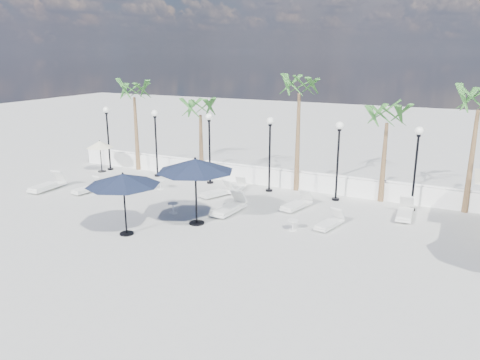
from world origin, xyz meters
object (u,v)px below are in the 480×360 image
at_px(lounger_5, 405,212).
at_px(lounger_6, 297,204).
at_px(lounger_1, 88,188).
at_px(lounger_3, 237,188).
at_px(lounger_2, 217,192).
at_px(parasol_navy_left, 123,180).
at_px(lounger_0, 48,185).
at_px(parasol_cream_small, 100,145).
at_px(lounger_7, 330,223).
at_px(lounger_4, 230,207).
at_px(parasol_navy_mid, 195,166).

distance_m(lounger_5, lounger_6, 4.71).
bearing_deg(lounger_1, lounger_3, 34.97).
height_order(lounger_2, parasol_navy_left, parasol_navy_left).
bearing_deg(lounger_0, parasol_cream_small, 89.94).
relative_size(parasol_navy_left, parasol_cream_small, 1.49).
relative_size(lounger_5, lounger_7, 1.13).
xyz_separation_m(lounger_4, parasol_navy_mid, (-0.64, -1.80, 2.25)).
xyz_separation_m(lounger_7, parasol_cream_small, (-14.86, 3.14, 1.44)).
bearing_deg(parasol_navy_left, lounger_4, 57.69).
height_order(lounger_5, parasol_cream_small, parasol_cream_small).
xyz_separation_m(lounger_1, parasol_cream_small, (-2.33, 3.61, 1.43)).
xyz_separation_m(lounger_3, parasol_navy_mid, (0.52, -4.93, 2.31)).
relative_size(lounger_0, lounger_2, 1.14).
bearing_deg(lounger_4, lounger_0, -169.91).
bearing_deg(lounger_1, lounger_2, 28.10).
xyz_separation_m(lounger_1, lounger_4, (8.02, 0.28, 0.04)).
bearing_deg(parasol_navy_left, lounger_0, 157.93).
bearing_deg(lounger_3, lounger_0, -164.40).
height_order(lounger_4, lounger_6, lounger_4).
relative_size(lounger_4, lounger_7, 1.23).
xyz_separation_m(lounger_0, lounger_2, (8.51, 2.86, -0.04)).
distance_m(lounger_0, lounger_6, 13.03).
distance_m(lounger_3, parasol_navy_left, 7.55).
relative_size(lounger_0, lounger_4, 1.00).
bearing_deg(parasol_navy_left, lounger_3, 79.06).
distance_m(parasol_navy_left, parasol_navy_mid, 2.93).
distance_m(lounger_4, parasol_navy_left, 5.14).
height_order(lounger_0, lounger_5, lounger_0).
height_order(lounger_7, parasol_navy_left, parasol_navy_left).
xyz_separation_m(lounger_5, parasol_navy_left, (-9.67, -6.80, 1.99)).
distance_m(lounger_4, lounger_7, 4.51).
distance_m(lounger_1, parasol_cream_small, 4.53).
distance_m(lounger_5, parasol_navy_left, 11.99).
height_order(lounger_1, lounger_7, lounger_1).
bearing_deg(lounger_3, lounger_4, -78.10).
bearing_deg(lounger_4, lounger_5, 26.39).
bearing_deg(parasol_cream_small, lounger_7, -11.93).
bearing_deg(lounger_2, lounger_6, 23.18).
distance_m(lounger_0, lounger_7, 14.77).
xyz_separation_m(lounger_1, lounger_7, (12.53, 0.47, -0.01)).
xyz_separation_m(lounger_1, lounger_5, (15.15, 3.06, 0.02)).
relative_size(lounger_3, lounger_4, 0.78).
bearing_deg(parasol_navy_left, parasol_navy_mid, 49.30).
bearing_deg(lounger_2, lounger_4, -24.58).
bearing_deg(lounger_3, lounger_5, -10.77).
xyz_separation_m(lounger_1, lounger_2, (6.31, 2.24, 0.01)).
bearing_deg(lounger_7, parasol_cream_small, -177.82).
xyz_separation_m(lounger_1, lounger_6, (10.53, 2.15, 0.02)).
bearing_deg(parasol_cream_small, lounger_1, -57.12).
distance_m(lounger_6, parasol_navy_mid, 5.35).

